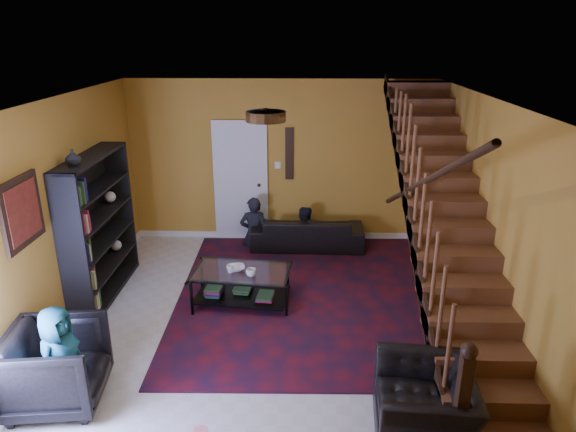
{
  "coord_description": "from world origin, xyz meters",
  "views": [
    {
      "loc": [
        0.36,
        -5.89,
        3.54
      ],
      "look_at": [
        0.19,
        0.4,
        1.26
      ],
      "focal_mm": 32.0,
      "sensor_mm": 36.0,
      "label": 1
    }
  ],
  "objects_px": {
    "sofa": "(307,232)",
    "coffee_table": "(242,284)",
    "armchair_right": "(424,404)",
    "bookshelf": "(100,229)",
    "armchair_left": "(56,367)"
  },
  "relations": [
    {
      "from": "bookshelf",
      "to": "sofa",
      "type": "relative_size",
      "value": 1.05
    },
    {
      "from": "bookshelf",
      "to": "coffee_table",
      "type": "bearing_deg",
      "value": -7.86
    },
    {
      "from": "bookshelf",
      "to": "armchair_right",
      "type": "relative_size",
      "value": 2.03
    },
    {
      "from": "coffee_table",
      "to": "armchair_right",
      "type": "bearing_deg",
      "value": -50.68
    },
    {
      "from": "coffee_table",
      "to": "bookshelf",
      "type": "bearing_deg",
      "value": 172.14
    },
    {
      "from": "armchair_left",
      "to": "armchair_right",
      "type": "distance_m",
      "value": 3.57
    },
    {
      "from": "sofa",
      "to": "armchair_right",
      "type": "distance_m",
      "value": 4.46
    },
    {
      "from": "armchair_right",
      "to": "bookshelf",
      "type": "bearing_deg",
      "value": -119.31
    },
    {
      "from": "sofa",
      "to": "coffee_table",
      "type": "distance_m",
      "value": 2.17
    },
    {
      "from": "sofa",
      "to": "coffee_table",
      "type": "relative_size",
      "value": 1.38
    },
    {
      "from": "bookshelf",
      "to": "coffee_table",
      "type": "relative_size",
      "value": 1.45
    },
    {
      "from": "coffee_table",
      "to": "sofa",
      "type": "bearing_deg",
      "value": 65.33
    },
    {
      "from": "armchair_left",
      "to": "coffee_table",
      "type": "bearing_deg",
      "value": -44.97
    },
    {
      "from": "armchair_right",
      "to": "coffee_table",
      "type": "bearing_deg",
      "value": -135.96
    },
    {
      "from": "armchair_right",
      "to": "coffee_table",
      "type": "relative_size",
      "value": 0.72
    }
  ]
}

